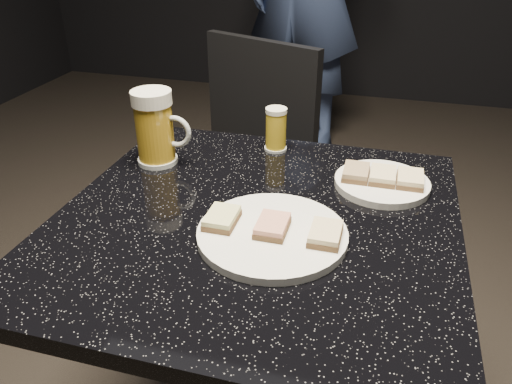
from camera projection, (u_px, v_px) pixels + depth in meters
plate_large at (272, 234)px, 0.82m from camera, size 0.25×0.25×0.01m
plate_small at (382, 183)px, 0.98m from camera, size 0.18×0.18×0.01m
table at (256, 318)px, 1.00m from camera, size 0.70×0.70×0.75m
beer_mug at (155, 128)px, 1.03m from camera, size 0.12×0.09×0.16m
beer_tumbler at (276, 130)px, 1.11m from camera, size 0.05×0.05×0.10m
chair at (238, 166)px, 1.62m from camera, size 0.55×0.55×0.88m
canapes_on_plate_large at (272, 226)px, 0.81m from camera, size 0.22×0.07×0.02m
canapes_on_plate_small at (383, 176)px, 0.97m from camera, size 0.15×0.07×0.02m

